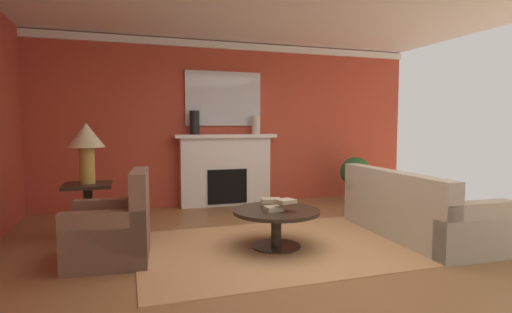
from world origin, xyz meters
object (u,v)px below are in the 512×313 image
fireplace (226,172)px  side_table (88,208)px  armchair_near_window (113,232)px  coffee_table (276,219)px  potted_plant (355,175)px  vase_mantel_left (195,123)px  mantel_mirror (224,99)px  sofa (413,213)px  vase_mantel_right (256,125)px  table_lamp (86,141)px

fireplace → side_table: (-2.13, -1.58, -0.19)m
armchair_near_window → coffee_table: bearing=-3.2°
coffee_table → potted_plant: potted_plant is taller
vase_mantel_left → potted_plant: size_ratio=0.49×
mantel_mirror → sofa: (1.79, -2.84, -1.59)m
mantel_mirror → sofa: 3.71m
mantel_mirror → vase_mantel_right: mantel_mirror is taller
sofa → coffee_table: bearing=177.0°
sofa → armchair_near_window: armchair_near_window is taller
side_table → potted_plant: bearing=14.2°
side_table → vase_mantel_right: 3.25m
fireplace → side_table: 2.66m
vase_mantel_left → vase_mantel_right: vase_mantel_left is taller
armchair_near_window → vase_mantel_right: vase_mantel_right is taller
sofa → table_lamp: (-3.91, 1.13, 0.93)m
vase_mantel_left → fireplace: bearing=5.2°
table_lamp → vase_mantel_right: 3.09m
sofa → vase_mantel_left: (-2.34, 2.67, 1.16)m
fireplace → side_table: size_ratio=2.57×
table_lamp → armchair_near_window: bearing=-71.7°
vase_mantel_left → potted_plant: bearing=-7.6°
mantel_mirror → side_table: size_ratio=1.95×
fireplace → table_lamp: (-2.13, -1.58, 0.63)m
armchair_near_window → side_table: armchair_near_window is taller
armchair_near_window → side_table: size_ratio=1.36×
potted_plant → vase_mantel_left: bearing=172.4°
fireplace → potted_plant: size_ratio=2.16×
coffee_table → armchair_near_window: bearing=176.8°
armchair_near_window → coffee_table: armchair_near_window is taller
sofa → vase_mantel_left: size_ratio=5.28×
table_lamp → potted_plant: size_ratio=0.90×
vase_mantel_right → sofa: bearing=-65.1°
coffee_table → table_lamp: (-2.09, 1.04, 0.89)m
vase_mantel_left → mantel_mirror: bearing=17.2°
mantel_mirror → table_lamp: bearing=-141.4°
mantel_mirror → vase_mantel_left: mantel_mirror is taller
side_table → vase_mantel_left: bearing=44.1°
mantel_mirror → potted_plant: 2.80m
coffee_table → table_lamp: size_ratio=1.33×
mantel_mirror → sofa: bearing=-57.8°
sofa → potted_plant: bearing=75.7°
side_table → vase_mantel_left: (1.58, 1.53, 1.06)m
coffee_table → vase_mantel_right: 2.85m
table_lamp → side_table: bearing=0.0°
side_table → potted_plant: size_ratio=0.84×
mantel_mirror → vase_mantel_left: size_ratio=3.37×
armchair_near_window → potted_plant: (4.19, 2.08, 0.19)m
side_table → table_lamp: size_ratio=0.93×
table_lamp → mantel_mirror: bearing=38.6°
mantel_mirror → sofa: mantel_mirror is taller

